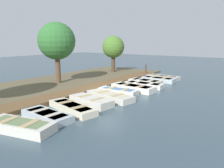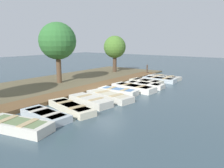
{
  "view_description": "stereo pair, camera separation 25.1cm",
  "coord_description": "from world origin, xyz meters",
  "px_view_note": "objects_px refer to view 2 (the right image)",
  "views": [
    {
      "loc": [
        9.34,
        -12.55,
        3.67
      ],
      "look_at": [
        0.52,
        -0.2,
        0.65
      ],
      "focal_mm": 35.0,
      "sensor_mm": 36.0,
      "label": 1
    },
    {
      "loc": [
        9.54,
        -12.41,
        3.67
      ],
      "look_at": [
        0.52,
        -0.2,
        0.65
      ],
      "focal_mm": 35.0,
      "sensor_mm": 36.0,
      "label": 2
    }
  ],
  "objects_px": {
    "rowboat_5": "(118,91)",
    "rowboat_9": "(159,80)",
    "rowboat_8": "(146,82)",
    "park_tree_center": "(115,47)",
    "rowboat_0": "(18,125)",
    "rowboat_4": "(109,96)",
    "rowboat_2": "(71,107)",
    "mooring_post_far": "(147,70)",
    "rowboat_3": "(90,101)",
    "rowboat_10": "(164,77)",
    "rowboat_6": "(133,88)",
    "park_tree_left": "(58,41)",
    "rowboat_1": "(45,115)",
    "rowboat_7": "(144,85)"
  },
  "relations": [
    {
      "from": "rowboat_5",
      "to": "rowboat_9",
      "type": "distance_m",
      "value": 6.09
    },
    {
      "from": "rowboat_8",
      "to": "rowboat_9",
      "type": "distance_m",
      "value": 1.64
    },
    {
      "from": "rowboat_8",
      "to": "park_tree_center",
      "type": "distance_m",
      "value": 7.66
    },
    {
      "from": "park_tree_center",
      "to": "rowboat_5",
      "type": "bearing_deg",
      "value": -52.93
    },
    {
      "from": "rowboat_0",
      "to": "rowboat_4",
      "type": "bearing_deg",
      "value": 75.56
    },
    {
      "from": "rowboat_2",
      "to": "mooring_post_far",
      "type": "xyz_separation_m",
      "value": [
        -2.53,
        13.54,
        0.4
      ]
    },
    {
      "from": "rowboat_9",
      "to": "rowboat_3",
      "type": "bearing_deg",
      "value": -90.83
    },
    {
      "from": "rowboat_10",
      "to": "mooring_post_far",
      "type": "bearing_deg",
      "value": 157.81
    },
    {
      "from": "mooring_post_far",
      "to": "park_tree_center",
      "type": "distance_m",
      "value": 4.55
    },
    {
      "from": "rowboat_6",
      "to": "park_tree_left",
      "type": "xyz_separation_m",
      "value": [
        -6.45,
        -1.61,
        3.4
      ]
    },
    {
      "from": "rowboat_10",
      "to": "rowboat_3",
      "type": "bearing_deg",
      "value": -84.07
    },
    {
      "from": "rowboat_1",
      "to": "rowboat_7",
      "type": "xyz_separation_m",
      "value": [
        0.34,
        9.28,
        0.0
      ]
    },
    {
      "from": "rowboat_6",
      "to": "rowboat_9",
      "type": "distance_m",
      "value": 4.51
    },
    {
      "from": "rowboat_7",
      "to": "rowboat_10",
      "type": "height_order",
      "value": "rowboat_7"
    },
    {
      "from": "rowboat_0",
      "to": "rowboat_10",
      "type": "xyz_separation_m",
      "value": [
        -0.08,
        15.24,
        -0.04
      ]
    },
    {
      "from": "rowboat_10",
      "to": "mooring_post_far",
      "type": "xyz_separation_m",
      "value": [
        -2.62,
        1.42,
        0.4
      ]
    },
    {
      "from": "rowboat_6",
      "to": "rowboat_8",
      "type": "xyz_separation_m",
      "value": [
        -0.5,
        2.96,
        -0.04
      ]
    },
    {
      "from": "mooring_post_far",
      "to": "rowboat_9",
      "type": "bearing_deg",
      "value": -46.52
    },
    {
      "from": "rowboat_2",
      "to": "rowboat_3",
      "type": "xyz_separation_m",
      "value": [
        0.02,
        1.51,
        0.04
      ]
    },
    {
      "from": "rowboat_9",
      "to": "park_tree_left",
      "type": "relative_size",
      "value": 0.58
    },
    {
      "from": "rowboat_1",
      "to": "rowboat_3",
      "type": "xyz_separation_m",
      "value": [
        0.09,
        3.08,
        0.04
      ]
    },
    {
      "from": "rowboat_5",
      "to": "park_tree_center",
      "type": "bearing_deg",
      "value": 122.45
    },
    {
      "from": "park_tree_left",
      "to": "rowboat_7",
      "type": "bearing_deg",
      "value": 26.2
    },
    {
      "from": "rowboat_9",
      "to": "park_tree_center",
      "type": "distance_m",
      "value": 7.48
    },
    {
      "from": "rowboat_3",
      "to": "mooring_post_far",
      "type": "xyz_separation_m",
      "value": [
        -2.55,
        12.04,
        0.36
      ]
    },
    {
      "from": "rowboat_10",
      "to": "mooring_post_far",
      "type": "relative_size",
      "value": 2.76
    },
    {
      "from": "rowboat_9",
      "to": "rowboat_10",
      "type": "distance_m",
      "value": 1.5
    },
    {
      "from": "rowboat_0",
      "to": "rowboat_7",
      "type": "distance_m",
      "value": 10.83
    },
    {
      "from": "rowboat_0",
      "to": "mooring_post_far",
      "type": "height_order",
      "value": "mooring_post_far"
    },
    {
      "from": "rowboat_8",
      "to": "mooring_post_far",
      "type": "height_order",
      "value": "mooring_post_far"
    },
    {
      "from": "rowboat_6",
      "to": "rowboat_8",
      "type": "relative_size",
      "value": 1.19
    },
    {
      "from": "rowboat_8",
      "to": "rowboat_10",
      "type": "height_order",
      "value": "rowboat_10"
    },
    {
      "from": "mooring_post_far",
      "to": "park_tree_center",
      "type": "bearing_deg",
      "value": -169.46
    },
    {
      "from": "rowboat_3",
      "to": "rowboat_4",
      "type": "distance_m",
      "value": 1.6
    },
    {
      "from": "rowboat_0",
      "to": "rowboat_7",
      "type": "relative_size",
      "value": 0.99
    },
    {
      "from": "rowboat_4",
      "to": "rowboat_7",
      "type": "xyz_separation_m",
      "value": [
        0.04,
        4.61,
        -0.02
      ]
    },
    {
      "from": "rowboat_7",
      "to": "rowboat_8",
      "type": "bearing_deg",
      "value": 109.11
    },
    {
      "from": "rowboat_2",
      "to": "mooring_post_far",
      "type": "distance_m",
      "value": 13.78
    },
    {
      "from": "rowboat_7",
      "to": "rowboat_10",
      "type": "relative_size",
      "value": 1.01
    },
    {
      "from": "rowboat_5",
      "to": "rowboat_8",
      "type": "xyz_separation_m",
      "value": [
        -0.19,
        4.53,
        -0.02
      ]
    },
    {
      "from": "rowboat_0",
      "to": "park_tree_left",
      "type": "relative_size",
      "value": 0.6
    },
    {
      "from": "park_tree_center",
      "to": "rowboat_8",
      "type": "bearing_deg",
      "value": -31.75
    },
    {
      "from": "rowboat_5",
      "to": "mooring_post_far",
      "type": "distance_m",
      "value": 9.33
    },
    {
      "from": "park_tree_left",
      "to": "park_tree_center",
      "type": "xyz_separation_m",
      "value": [
        -0.12,
        8.33,
        -0.69
      ]
    },
    {
      "from": "rowboat_9",
      "to": "rowboat_5",
      "type": "bearing_deg",
      "value": -92.63
    },
    {
      "from": "rowboat_6",
      "to": "park_tree_left",
      "type": "distance_m",
      "value": 7.47
    },
    {
      "from": "rowboat_5",
      "to": "mooring_post_far",
      "type": "relative_size",
      "value": 2.5
    },
    {
      "from": "rowboat_3",
      "to": "rowboat_8",
      "type": "bearing_deg",
      "value": 101.03
    },
    {
      "from": "rowboat_8",
      "to": "rowboat_10",
      "type": "xyz_separation_m",
      "value": [
        0.38,
        3.05,
        0.0
      ]
    },
    {
      "from": "rowboat_3",
      "to": "park_tree_center",
      "type": "bearing_deg",
      "value": 128.12
    }
  ]
}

